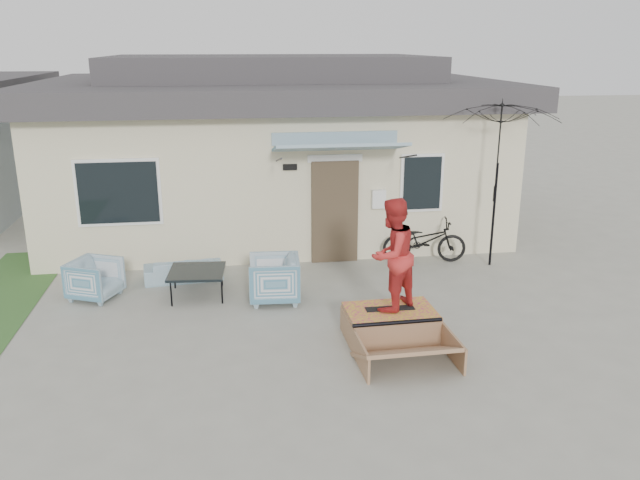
{
  "coord_description": "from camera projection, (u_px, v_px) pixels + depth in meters",
  "views": [
    {
      "loc": [
        -1.15,
        -7.95,
        4.33
      ],
      "look_at": [
        0.3,
        1.8,
        1.3
      ],
      "focal_mm": 36.02,
      "sensor_mm": 36.0,
      "label": 1
    }
  ],
  "objects": [
    {
      "name": "ground",
      "position": [
        318.0,
        367.0,
        8.95
      ],
      "size": [
        90.0,
        90.0,
        0.0
      ],
      "primitive_type": "plane",
      "color": "gray",
      "rests_on": "ground"
    },
    {
      "name": "house",
      "position": [
        271.0,
        144.0,
        15.94
      ],
      "size": [
        10.8,
        8.49,
        4.1
      ],
      "color": "beige",
      "rests_on": "ground"
    },
    {
      "name": "loveseat",
      "position": [
        183.0,
        265.0,
        12.19
      ],
      "size": [
        1.5,
        0.59,
        0.57
      ],
      "primitive_type": "imported",
      "rotation": [
        0.0,
        0.0,
        3.26
      ],
      "color": "teal",
      "rests_on": "ground"
    },
    {
      "name": "armchair_left",
      "position": [
        95.0,
        277.0,
        11.28
      ],
      "size": [
        0.97,
        0.99,
        0.78
      ],
      "primitive_type": "imported",
      "rotation": [
        0.0,
        0.0,
        1.14
      ],
      "color": "teal",
      "rests_on": "ground"
    },
    {
      "name": "armchair_right",
      "position": [
        274.0,
        277.0,
        11.16
      ],
      "size": [
        0.86,
        0.91,
        0.88
      ],
      "primitive_type": "imported",
      "rotation": [
        0.0,
        0.0,
        -1.63
      ],
      "color": "teal",
      "rests_on": "ground"
    },
    {
      "name": "coffee_table",
      "position": [
        197.0,
        283.0,
        11.43
      ],
      "size": [
        1.04,
        1.04,
        0.48
      ],
      "primitive_type": "cube",
      "rotation": [
        0.0,
        0.0,
        -0.08
      ],
      "color": "black",
      "rests_on": "ground"
    },
    {
      "name": "bicycle",
      "position": [
        425.0,
        236.0,
        13.14
      ],
      "size": [
        1.78,
        0.83,
        1.1
      ],
      "primitive_type": "imported",
      "rotation": [
        0.0,
        0.0,
        1.43
      ],
      "color": "black",
      "rests_on": "ground"
    },
    {
      "name": "patio_umbrella",
      "position": [
        496.0,
        181.0,
        12.59
      ],
      "size": [
        2.75,
        2.64,
        2.2
      ],
      "color": "black",
      "rests_on": "ground"
    },
    {
      "name": "skate_ramp",
      "position": [
        390.0,
        324.0,
        9.8
      ],
      "size": [
        1.39,
        1.83,
        0.45
      ],
      "primitive_type": null,
      "rotation": [
        0.0,
        0.0,
        0.03
      ],
      "color": "#8B6344",
      "rests_on": "ground"
    },
    {
      "name": "skateboard",
      "position": [
        390.0,
        308.0,
        9.77
      ],
      "size": [
        0.75,
        0.2,
        0.05
      ],
      "primitive_type": "cube",
      "rotation": [
        0.0,
        0.0,
        -0.01
      ],
      "color": "black",
      "rests_on": "skate_ramp"
    },
    {
      "name": "skater",
      "position": [
        392.0,
        253.0,
        9.51
      ],
      "size": [
        1.06,
        1.03,
        1.72
      ],
      "primitive_type": "imported",
      "rotation": [
        0.0,
        0.0,
        3.81
      ],
      "color": "red",
      "rests_on": "skateboard"
    }
  ]
}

